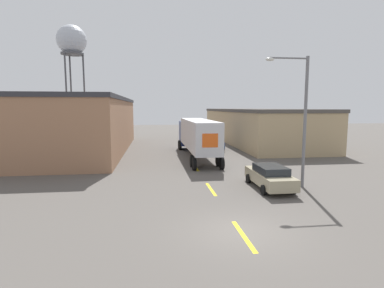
{
  "coord_description": "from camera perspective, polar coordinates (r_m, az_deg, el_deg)",
  "views": [
    {
      "loc": [
        -3.54,
        -11.7,
        5.17
      ],
      "look_at": [
        -0.68,
        10.9,
        2.41
      ],
      "focal_mm": 28.0,
      "sensor_mm": 36.0,
      "label": 1
    }
  ],
  "objects": [
    {
      "name": "water_tower",
      "position": [
        56.74,
        -21.93,
        17.58
      ],
      "size": [
        4.88,
        4.88,
        18.91
      ],
      "color": "#47474C",
      "rests_on": "ground_plane"
    },
    {
      "name": "road_centerline",
      "position": [
        19.37,
        3.63,
        -8.57
      ],
      "size": [
        0.2,
        17.16,
        0.01
      ],
      "color": "yellow",
      "rests_on": "ground_plane"
    },
    {
      "name": "street_lamp",
      "position": [
        20.37,
        19.96,
        5.67
      ],
      "size": [
        2.85,
        0.32,
        8.38
      ],
      "color": "slate",
      "rests_on": "ground_plane"
    },
    {
      "name": "ground_plane",
      "position": [
        13.27,
        9.22,
        -16.11
      ],
      "size": [
        160.0,
        160.0,
        0.0
      ],
      "primitive_type": "plane",
      "color": "#56514C"
    },
    {
      "name": "parked_car_right_near",
      "position": [
        20.01,
        14.59,
        -5.96
      ],
      "size": [
        2.07,
        4.72,
        1.5
      ],
      "color": "tan",
      "rests_on": "ground_plane"
    },
    {
      "name": "warehouse_left",
      "position": [
        38.4,
        -22.84,
        3.43
      ],
      "size": [
        14.08,
        26.43,
        6.38
      ],
      "color": "#9E7051",
      "rests_on": "ground_plane"
    },
    {
      "name": "semi_truck",
      "position": [
        31.37,
        0.81,
        1.87
      ],
      "size": [
        2.75,
        15.24,
        3.96
      ],
      "rotation": [
        0.0,
        0.0,
        0.01
      ],
      "color": "navy",
      "rests_on": "ground_plane"
    },
    {
      "name": "warehouse_right",
      "position": [
        46.65,
        12.01,
        3.49
      ],
      "size": [
        9.92,
        30.01,
        5.0
      ],
      "color": "tan",
      "rests_on": "ground_plane"
    },
    {
      "name": "parked_car_right_far",
      "position": [
        37.55,
        4.12,
        0.2
      ],
      "size": [
        2.07,
        4.72,
        1.5
      ],
      "color": "navy",
      "rests_on": "ground_plane"
    }
  ]
}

